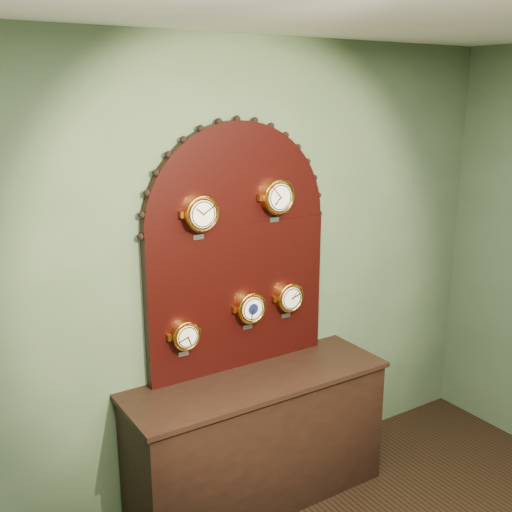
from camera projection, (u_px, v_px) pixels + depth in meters
wall_back at (234, 276)px, 3.73m from camera, size 4.00×0.00×4.00m
shop_counter at (258, 441)px, 3.77m from camera, size 1.60×0.50×0.80m
display_board at (238, 241)px, 3.63m from camera, size 1.26×0.06×1.53m
roman_clock at (201, 213)px, 3.38m from camera, size 0.21×0.08×0.26m
arabic_clock at (278, 197)px, 3.63m from camera, size 0.22×0.08×0.27m
hygrometer at (185, 335)px, 3.50m from camera, size 0.18×0.08×0.23m
barometer at (250, 308)px, 3.70m from camera, size 0.20×0.08×0.25m
tide_clock at (289, 297)px, 3.85m from camera, size 0.19×0.08×0.24m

